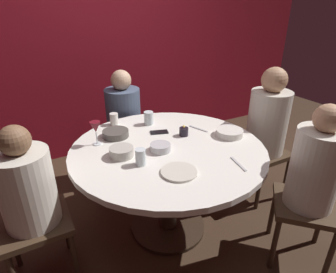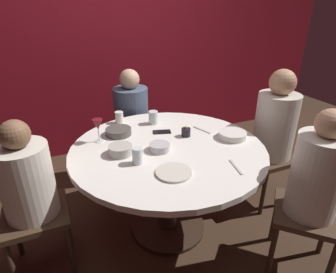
{
  "view_description": "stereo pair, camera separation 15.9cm",
  "coord_description": "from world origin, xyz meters",
  "px_view_note": "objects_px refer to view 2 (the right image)",
  "views": [
    {
      "loc": [
        -0.85,
        -1.57,
        1.68
      ],
      "look_at": [
        0.0,
        0.0,
        0.83
      ],
      "focal_mm": 30.0,
      "sensor_mm": 36.0,
      "label": 1
    },
    {
      "loc": [
        -0.71,
        -1.64,
        1.68
      ],
      "look_at": [
        0.0,
        0.0,
        0.83
      ],
      "focal_mm": 30.0,
      "sensor_mm": 36.0,
      "label": 2
    }
  ],
  "objects_px": {
    "bowl_serving_large": "(160,147)",
    "bowl_small_white": "(119,132)",
    "dining_table": "(168,164)",
    "wine_glass": "(98,125)",
    "bowl_sauce_side": "(120,150)",
    "dinner_plate": "(174,172)",
    "seated_diner_front_right": "(316,179)",
    "cell_phone": "(162,132)",
    "cup_near_candle": "(153,117)",
    "seated_diner_back": "(131,112)",
    "cup_by_right_diner": "(137,156)",
    "bowl_salad_center": "(232,135)",
    "cup_by_left_diner": "(119,117)",
    "seated_diner_right": "(275,125)",
    "candle_holder": "(186,132)",
    "seated_diner_left": "(27,184)"
  },
  "relations": [
    {
      "from": "bowl_sauce_side",
      "to": "cup_by_right_diner",
      "type": "distance_m",
      "value": 0.18
    },
    {
      "from": "dining_table",
      "to": "wine_glass",
      "type": "height_order",
      "value": "wine_glass"
    },
    {
      "from": "cup_near_candle",
      "to": "cup_by_left_diner",
      "type": "height_order",
      "value": "cup_near_candle"
    },
    {
      "from": "seated_diner_left",
      "to": "seated_diner_back",
      "type": "height_order",
      "value": "seated_diner_back"
    },
    {
      "from": "dining_table",
      "to": "cup_by_left_diner",
      "type": "bearing_deg",
      "value": 109.74
    },
    {
      "from": "seated_diner_front_right",
      "to": "cup_by_left_diner",
      "type": "height_order",
      "value": "seated_diner_front_right"
    },
    {
      "from": "candle_holder",
      "to": "dining_table",
      "type": "bearing_deg",
      "value": -151.33
    },
    {
      "from": "seated_diner_back",
      "to": "seated_diner_right",
      "type": "height_order",
      "value": "seated_diner_right"
    },
    {
      "from": "candle_holder",
      "to": "seated_diner_left",
      "type": "bearing_deg",
      "value": -174.56
    },
    {
      "from": "dining_table",
      "to": "seated_diner_back",
      "type": "distance_m",
      "value": 0.93
    },
    {
      "from": "dining_table",
      "to": "wine_glass",
      "type": "distance_m",
      "value": 0.59
    },
    {
      "from": "dinner_plate",
      "to": "bowl_serving_large",
      "type": "bearing_deg",
      "value": 84.46
    },
    {
      "from": "dining_table",
      "to": "seated_diner_left",
      "type": "distance_m",
      "value": 0.94
    },
    {
      "from": "cup_by_right_diner",
      "to": "cell_phone",
      "type": "bearing_deg",
      "value": 49.69
    },
    {
      "from": "wine_glass",
      "to": "seated_diner_left",
      "type": "bearing_deg",
      "value": -150.72
    },
    {
      "from": "cup_by_right_diner",
      "to": "seated_diner_front_right",
      "type": "bearing_deg",
      "value": -29.95
    },
    {
      "from": "seated_diner_right",
      "to": "cell_phone",
      "type": "relative_size",
      "value": 8.75
    },
    {
      "from": "bowl_salad_center",
      "to": "bowl_sauce_side",
      "type": "relative_size",
      "value": 1.3
    },
    {
      "from": "seated_diner_left",
      "to": "cup_by_left_diner",
      "type": "xyz_separation_m",
      "value": [
        0.73,
        0.57,
        0.11
      ]
    },
    {
      "from": "seated_diner_front_right",
      "to": "seated_diner_back",
      "type": "bearing_deg",
      "value": -22.0
    },
    {
      "from": "dining_table",
      "to": "seated_diner_front_right",
      "type": "xyz_separation_m",
      "value": [
        0.69,
        -0.69,
        0.11
      ]
    },
    {
      "from": "bowl_serving_large",
      "to": "bowl_salad_center",
      "type": "bearing_deg",
      "value": -3.17
    },
    {
      "from": "bowl_small_white",
      "to": "cup_near_candle",
      "type": "relative_size",
      "value": 1.82
    },
    {
      "from": "cup_by_left_diner",
      "to": "bowl_sauce_side",
      "type": "bearing_deg",
      "value": -103.68
    },
    {
      "from": "seated_diner_front_right",
      "to": "wine_glass",
      "type": "relative_size",
      "value": 6.63
    },
    {
      "from": "dining_table",
      "to": "seated_diner_back",
      "type": "bearing_deg",
      "value": 90.0
    },
    {
      "from": "seated_diner_right",
      "to": "cup_near_candle",
      "type": "height_order",
      "value": "seated_diner_right"
    },
    {
      "from": "cup_near_candle",
      "to": "cup_by_right_diner",
      "type": "xyz_separation_m",
      "value": [
        -0.32,
        -0.58,
        -0.0
      ]
    },
    {
      "from": "bowl_sauce_side",
      "to": "bowl_serving_large",
      "type": "bearing_deg",
      "value": -11.82
    },
    {
      "from": "dining_table",
      "to": "cup_near_candle",
      "type": "height_order",
      "value": "cup_near_candle"
    },
    {
      "from": "dinner_plate",
      "to": "bowl_serving_large",
      "type": "xyz_separation_m",
      "value": [
        0.03,
        0.31,
        0.02
      ]
    },
    {
      "from": "candle_holder",
      "to": "cell_phone",
      "type": "relative_size",
      "value": 0.61
    },
    {
      "from": "seated_diner_right",
      "to": "wine_glass",
      "type": "xyz_separation_m",
      "value": [
        -1.42,
        0.28,
        0.13
      ]
    },
    {
      "from": "cup_near_candle",
      "to": "bowl_small_white",
      "type": "bearing_deg",
      "value": -162.36
    },
    {
      "from": "cup_by_left_diner",
      "to": "cell_phone",
      "type": "bearing_deg",
      "value": -51.9
    },
    {
      "from": "seated_diner_front_right",
      "to": "cup_by_right_diner",
      "type": "height_order",
      "value": "seated_diner_front_right"
    },
    {
      "from": "bowl_sauce_side",
      "to": "dining_table",
      "type": "bearing_deg",
      "value": -4.42
    },
    {
      "from": "bowl_salad_center",
      "to": "seated_diner_right",
      "type": "bearing_deg",
      "value": 7.32
    },
    {
      "from": "bowl_serving_large",
      "to": "bowl_small_white",
      "type": "height_order",
      "value": "same"
    },
    {
      "from": "seated_diner_back",
      "to": "wine_glass",
      "type": "xyz_separation_m",
      "value": [
        -0.44,
        -0.65,
        0.18
      ]
    },
    {
      "from": "seated_diner_front_right",
      "to": "cell_phone",
      "type": "relative_size",
      "value": 8.33
    },
    {
      "from": "seated_diner_right",
      "to": "bowl_small_white",
      "type": "height_order",
      "value": "seated_diner_right"
    },
    {
      "from": "seated_diner_back",
      "to": "cup_by_right_diner",
      "type": "distance_m",
      "value": 1.1
    },
    {
      "from": "bowl_sauce_side",
      "to": "dinner_plate",
      "type": "bearing_deg",
      "value": -57.14
    },
    {
      "from": "cell_phone",
      "to": "bowl_sauce_side",
      "type": "xyz_separation_m",
      "value": [
        -0.39,
        -0.22,
        0.03
      ]
    },
    {
      "from": "cell_phone",
      "to": "bowl_small_white",
      "type": "bearing_deg",
      "value": -89.47
    },
    {
      "from": "wine_glass",
      "to": "bowl_sauce_side",
      "type": "distance_m",
      "value": 0.29
    },
    {
      "from": "bowl_sauce_side",
      "to": "cup_by_left_diner",
      "type": "relative_size",
      "value": 1.65
    },
    {
      "from": "seated_diner_right",
      "to": "dining_table",
      "type": "bearing_deg",
      "value": 0.0
    },
    {
      "from": "bowl_small_white",
      "to": "cup_by_right_diner",
      "type": "xyz_separation_m",
      "value": [
        0.0,
        -0.47,
        0.03
      ]
    }
  ]
}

